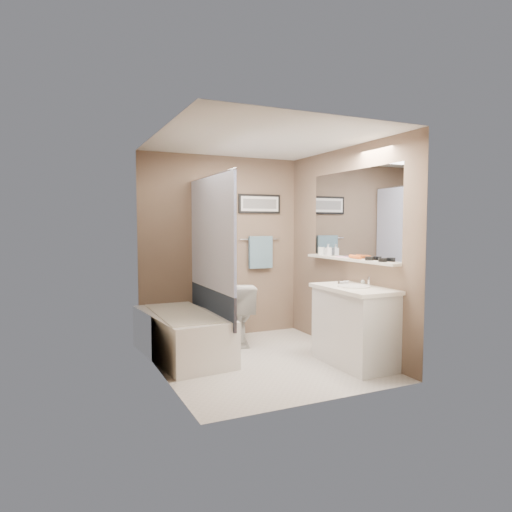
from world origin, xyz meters
name	(u,v)px	position (x,y,z in m)	size (l,w,h in m)	color
ground	(262,361)	(0.00, 0.00, 0.00)	(2.50, 2.50, 0.00)	silver
ceiling	(262,142)	(0.00, 0.00, 2.38)	(2.20, 2.50, 0.04)	silver
wall_back	(222,247)	(0.00, 1.23, 1.20)	(2.20, 0.04, 2.40)	brown
wall_front	(325,260)	(0.00, -1.23, 1.20)	(2.20, 0.04, 2.40)	brown
wall_left	(163,255)	(-1.08, 0.00, 1.20)	(0.04, 2.50, 2.40)	brown
wall_right	(344,250)	(1.08, 0.00, 1.20)	(0.04, 2.50, 2.40)	brown
tile_surround	(151,271)	(-1.09, 0.50, 1.00)	(0.02, 1.55, 2.00)	beige
curtain_rod	(211,176)	(-0.40, 0.50, 2.05)	(0.02, 0.02, 1.55)	silver
curtain_upper	(211,233)	(-0.40, 0.50, 1.40)	(0.03, 1.45, 1.28)	white
curtain_lower	(212,304)	(-0.40, 0.50, 0.58)	(0.03, 1.45, 0.36)	#232F41
mirror	(353,214)	(1.09, -0.15, 1.62)	(0.02, 1.60, 1.00)	silver
shelf	(349,259)	(1.04, -0.15, 1.10)	(0.12, 1.60, 0.03)	silver
towel_bar	(260,239)	(0.55, 1.22, 1.30)	(0.02, 0.02, 0.60)	silver
towel	(261,252)	(0.55, 1.20, 1.12)	(0.34, 0.05, 0.44)	#83AFBE
art_frame	(260,204)	(0.55, 1.23, 1.78)	(0.62, 0.03, 0.26)	black
art_mat	(260,204)	(0.55, 1.22, 1.78)	(0.56, 0.00, 0.20)	white
art_image	(260,204)	(0.55, 1.22, 1.78)	(0.50, 0.00, 0.13)	#595959
door	(378,281)	(0.55, -1.24, 1.00)	(0.80, 0.02, 2.00)	silver
door_handle	(343,282)	(0.22, -1.19, 1.00)	(0.02, 0.02, 0.10)	silver
bathtub	(182,335)	(-0.75, 0.52, 0.25)	(0.70, 1.50, 0.50)	silver
tub_rim	(182,313)	(-0.75, 0.52, 0.50)	(0.56, 1.36, 0.02)	silver
toilet	(237,313)	(0.05, 0.85, 0.38)	(0.43, 0.75, 0.77)	silver
vanity	(355,328)	(0.85, -0.52, 0.40)	(0.50, 0.90, 0.80)	silver
countertop	(354,289)	(0.84, -0.52, 0.82)	(0.54, 0.96, 0.04)	white
sink_basin	(354,286)	(0.83, -0.52, 0.85)	(0.34, 0.34, 0.01)	white
faucet_spout	(369,281)	(1.03, -0.52, 0.89)	(0.02, 0.02, 0.10)	white
faucet_knob	(363,282)	(1.03, -0.42, 0.87)	(0.05, 0.05, 0.05)	silver
candle_bowl_near	(383,260)	(1.04, -0.73, 1.14)	(0.09, 0.09, 0.04)	black
candle_bowl_far	(369,258)	(1.04, -0.51, 1.14)	(0.09, 0.09, 0.04)	black
hair_brush_front	(355,257)	(1.04, -0.27, 1.14)	(0.04, 0.04, 0.22)	#D3581D
pink_comb	(341,257)	(1.04, 0.00, 1.12)	(0.03, 0.16, 0.01)	#F595C6
glass_jar	(321,251)	(1.04, 0.43, 1.17)	(0.08, 0.08, 0.10)	silver
soap_bottle	(328,250)	(1.04, 0.28, 1.18)	(0.06, 0.06, 0.14)	#999999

